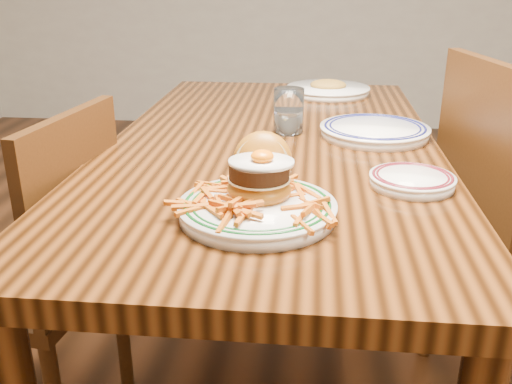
# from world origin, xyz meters

# --- Properties ---
(floor) EXTENTS (6.00, 6.00, 0.00)m
(floor) POSITION_xyz_m (0.00, 0.00, 0.00)
(floor) COLOR black
(floor) RESTS_ON ground
(table) EXTENTS (0.85, 1.60, 0.75)m
(table) POSITION_xyz_m (0.00, 0.00, 0.66)
(table) COLOR black
(table) RESTS_ON floor
(chair_left) EXTENTS (0.46, 0.46, 0.87)m
(chair_left) POSITION_xyz_m (-0.56, -0.25, 0.47)
(chair_left) COLOR #371E0B
(chair_left) RESTS_ON floor
(main_plate) EXTENTS (0.29, 0.30, 0.14)m
(main_plate) POSITION_xyz_m (0.01, -0.48, 0.79)
(main_plate) COLOR white
(main_plate) RESTS_ON table
(side_plate) EXTENTS (0.18, 0.18, 0.03)m
(side_plate) POSITION_xyz_m (0.31, -0.30, 0.77)
(side_plate) COLOR white
(side_plate) RESTS_ON table
(rear_plate) EXTENTS (0.29, 0.29, 0.03)m
(rear_plate) POSITION_xyz_m (0.27, 0.07, 0.77)
(rear_plate) COLOR white
(rear_plate) RESTS_ON table
(water_glass) EXTENTS (0.08, 0.08, 0.12)m
(water_glass) POSITION_xyz_m (0.04, 0.08, 0.80)
(water_glass) COLOR white
(water_glass) RESTS_ON table
(far_plate) EXTENTS (0.30, 0.30, 0.05)m
(far_plate) POSITION_xyz_m (0.15, 0.61, 0.77)
(far_plate) COLOR white
(far_plate) RESTS_ON table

